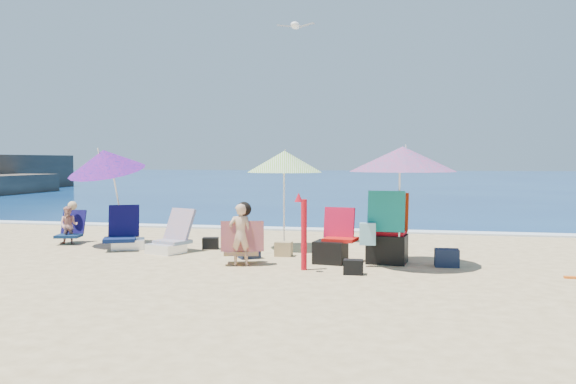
% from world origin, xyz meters
% --- Properties ---
extents(ground, '(120.00, 120.00, 0.00)m').
position_xyz_m(ground, '(0.00, 0.00, 0.00)').
color(ground, '#D8BC84').
rests_on(ground, ground).
extents(sea, '(120.00, 80.00, 0.12)m').
position_xyz_m(sea, '(0.00, 45.00, -0.05)').
color(sea, navy).
rests_on(sea, ground).
extents(foam, '(120.00, 0.50, 0.04)m').
position_xyz_m(foam, '(0.00, 5.10, 0.02)').
color(foam, white).
rests_on(foam, ground).
extents(umbrella_turquoise, '(2.02, 2.02, 1.86)m').
position_xyz_m(umbrella_turquoise, '(1.55, 0.70, 1.64)').
color(umbrella_turquoise, white).
rests_on(umbrella_turquoise, ground).
extents(umbrella_striped, '(1.61, 1.61, 1.82)m').
position_xyz_m(umbrella_striped, '(-0.60, 2.13, 1.59)').
color(umbrella_striped, white).
rests_on(umbrella_striped, ground).
extents(umbrella_blue, '(1.75, 1.79, 1.96)m').
position_xyz_m(umbrella_blue, '(-3.97, 1.77, 1.61)').
color(umbrella_blue, silver).
rests_on(umbrella_blue, ground).
extents(furled_umbrella, '(0.17, 0.37, 1.15)m').
position_xyz_m(furled_umbrella, '(0.13, 0.00, 0.63)').
color(furled_umbrella, red).
rests_on(furled_umbrella, ground).
extents(chair_navy, '(0.82, 0.97, 0.79)m').
position_xyz_m(chair_navy, '(-3.44, 1.50, 0.21)').
color(chair_navy, '#0B1942').
rests_on(chair_navy, ground).
extents(chair_rainbow, '(0.78, 0.87, 0.76)m').
position_xyz_m(chair_rainbow, '(-2.45, 1.24, 0.20)').
color(chair_rainbow, '#CC6948').
rests_on(chair_rainbow, ground).
extents(camp_chair_left, '(0.69, 0.61, 0.86)m').
position_xyz_m(camp_chair_left, '(0.48, 0.75, 0.26)').
color(camp_chair_left, '#B9110D').
rests_on(camp_chair_left, ground).
extents(camp_chair_right, '(0.73, 0.92, 1.15)m').
position_xyz_m(camp_chair_right, '(1.30, 0.92, 0.42)').
color(camp_chair_right, red).
rests_on(camp_chair_right, ground).
extents(person_center, '(0.71, 0.60, 0.97)m').
position_xyz_m(person_center, '(-0.88, 0.26, 0.47)').
color(person_center, tan).
rests_on(person_center, ground).
extents(person_left, '(0.57, 0.71, 0.82)m').
position_xyz_m(person_left, '(-4.81, 1.88, 0.37)').
color(person_left, tan).
rests_on(person_left, ground).
extents(bag_navy_a, '(0.40, 0.38, 0.25)m').
position_xyz_m(bag_navy_a, '(-0.93, 0.91, 0.13)').
color(bag_navy_a, '#161F32').
rests_on(bag_navy_a, ground).
extents(bag_black_a, '(0.33, 0.27, 0.21)m').
position_xyz_m(bag_black_a, '(-1.91, 1.79, 0.10)').
color(bag_black_a, black).
rests_on(bag_black_a, ground).
extents(bag_tan, '(0.29, 0.20, 0.24)m').
position_xyz_m(bag_tan, '(-0.43, 1.25, 0.12)').
color(bag_tan, tan).
rests_on(bag_tan, ground).
extents(bag_navy_b, '(0.37, 0.28, 0.27)m').
position_xyz_m(bag_navy_b, '(2.22, 0.78, 0.13)').
color(bag_navy_b, '#182036').
rests_on(bag_navy_b, ground).
extents(bag_black_b, '(0.28, 0.20, 0.21)m').
position_xyz_m(bag_black_b, '(0.89, -0.16, 0.11)').
color(bag_black_b, black).
rests_on(bag_black_b, ground).
extents(orange_item, '(0.21, 0.11, 0.03)m').
position_xyz_m(orange_item, '(3.86, 0.16, 0.01)').
color(orange_item, '#DD5C17').
rests_on(orange_item, ground).
extents(seagull, '(0.74, 0.36, 0.13)m').
position_xyz_m(seagull, '(-0.54, 2.80, 4.18)').
color(seagull, white).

